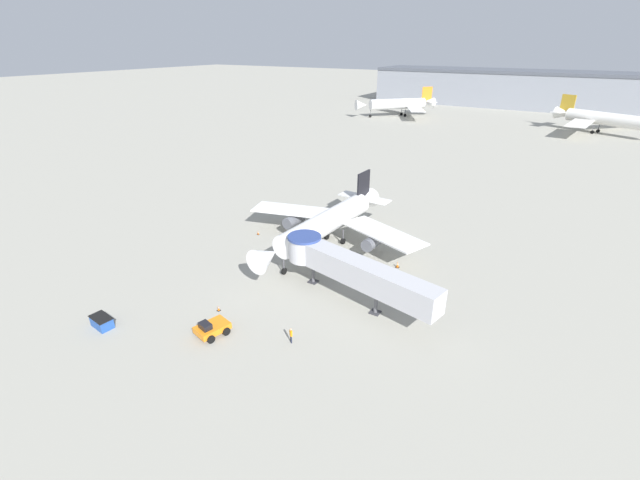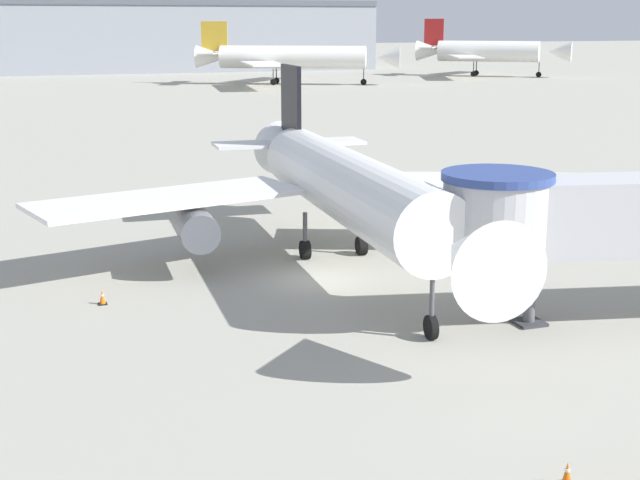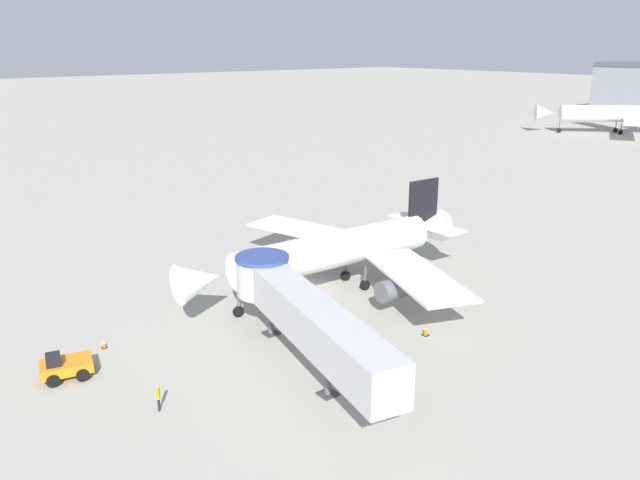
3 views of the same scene
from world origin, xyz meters
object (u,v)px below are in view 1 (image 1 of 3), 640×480
Objects in this scene: traffic_cone_apron_front at (219,308)px; background_jet_orange_tail at (399,104)px; jet_bridge at (347,267)px; traffic_cone_port_wing at (258,233)px; background_jet_gold_tail at (607,119)px; main_airplane at (329,222)px; pushback_tug_orange at (212,328)px; service_container_blue at (102,322)px; traffic_cone_starboard_wing at (398,265)px; ground_crew_marshaller at (291,334)px.

background_jet_orange_tail is at bearing 103.87° from traffic_cone_apron_front.
jet_bridge is 33.32× the size of traffic_cone_apron_front.
traffic_cone_port_wing is 122.72m from background_jet_orange_tail.
traffic_cone_apron_front is 0.02× the size of background_jet_gold_tail.
background_jet_orange_tail is at bearing 110.36° from main_airplane.
pushback_tug_orange is 11.84m from service_container_blue.
traffic_cone_starboard_wing reaches higher than traffic_cone_apron_front.
pushback_tug_orange reaches higher than traffic_cone_apron_front.
traffic_cone_starboard_wing is 0.47× the size of ground_crew_marshaller.
background_jet_orange_tail is at bearing 141.48° from ground_crew_marshaller.
traffic_cone_apron_front reaches higher than traffic_cone_port_wing.
main_airplane reaches higher than jet_bridge.
background_jet_orange_tail reaches higher than main_airplane.
jet_bridge is at bearing 41.38° from traffic_cone_apron_front.
pushback_tug_orange is at bearing 25.13° from service_container_blue.
pushback_tug_orange reaches higher than traffic_cone_starboard_wing.
background_jet_orange_tail reaches higher than traffic_cone_starboard_wing.
main_airplane is 16.86× the size of ground_crew_marshaller.
traffic_cone_apron_front is 10.09m from ground_crew_marshaller.
background_jet_gold_tail reaches higher than jet_bridge.
background_jet_gold_tail is at bearing 73.18° from service_container_blue.
traffic_cone_apron_front is at bearing -63.39° from traffic_cone_port_wing.
traffic_cone_port_wing is at bearing 131.99° from pushback_tug_orange.
background_jet_gold_tail is at bearing 79.10° from traffic_cone_starboard_wing.
traffic_cone_port_wing is at bearing -176.91° from traffic_cone_starboard_wing.
traffic_cone_starboard_wing is at bearing -23.49° from background_jet_orange_tail.
main_airplane is at bearing 104.89° from pushback_tug_orange.
background_jet_gold_tail reaches higher than background_jet_orange_tail.
traffic_cone_port_wing is at bearing 169.43° from ground_crew_marshaller.
traffic_cone_starboard_wing is at bearing -1.90° from main_airplane.
background_jet_orange_tail is (-24.95, 120.08, 4.51)m from traffic_cone_port_wing.
traffic_cone_apron_front is 142.86m from background_jet_orange_tail.
traffic_cone_starboard_wing is at bearing 114.99° from ground_crew_marshaller.
pushback_tug_orange is 1.36× the size of service_container_blue.
traffic_cone_starboard_wing is 120.62m from background_jet_gold_tail.
traffic_cone_starboard_wing is (2.31, 10.18, -3.78)m from jet_bridge.
ground_crew_marshaller is at bearing -44.37° from traffic_cone_port_wing.
service_container_blue is 27.05m from traffic_cone_port_wing.
background_jet_gold_tail is at bearing 75.40° from traffic_cone_apron_front.
traffic_cone_port_wing is at bearing 168.66° from jet_bridge.
traffic_cone_starboard_wing is 1.34× the size of traffic_cone_port_wing.
background_jet_gold_tail is at bearing 91.57° from jet_bridge.
background_jet_orange_tail is (-36.27, 117.85, 1.05)m from main_airplane.
ground_crew_marshaller is 0.06× the size of background_jet_orange_tail.
jet_bridge reaches higher than traffic_cone_port_wing.
background_jet_gold_tail is (33.59, 141.59, 4.08)m from pushback_tug_orange.
background_jet_orange_tail reaches higher than ground_crew_marshaller.
service_container_blue is 20.11m from ground_crew_marshaller.
ground_crew_marshaller is (19.36, -18.93, 0.71)m from traffic_cone_port_wing.
background_jet_orange_tail is at bearing 115.06° from background_jet_gold_tail.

